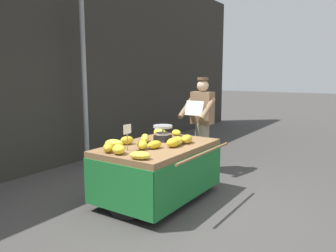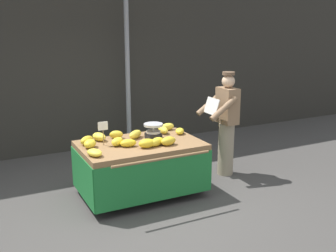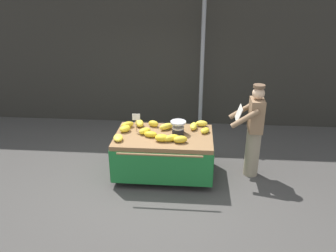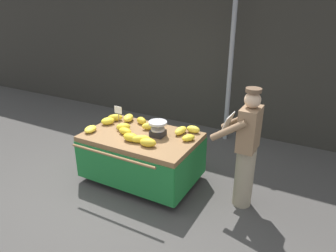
{
  "view_description": "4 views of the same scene",
  "coord_description": "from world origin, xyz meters",
  "px_view_note": "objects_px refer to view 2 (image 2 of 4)",
  "views": [
    {
      "loc": [
        -3.47,
        -2.18,
        1.77
      ],
      "look_at": [
        0.64,
        0.54,
        0.99
      ],
      "focal_mm": 35.24,
      "sensor_mm": 36.0,
      "label": 1
    },
    {
      "loc": [
        -1.92,
        -4.68,
        2.45
      ],
      "look_at": [
        0.71,
        0.53,
        0.96
      ],
      "focal_mm": 42.87,
      "sensor_mm": 36.0,
      "label": 2
    },
    {
      "loc": [
        0.73,
        -5.1,
        3.31
      ],
      "look_at": [
        0.28,
        0.31,
        1.02
      ],
      "focal_mm": 36.8,
      "sensor_mm": 36.0,
      "label": 3
    },
    {
      "loc": [
        2.62,
        -3.17,
        2.75
      ],
      "look_at": [
        0.65,
        0.45,
        1.02
      ],
      "focal_mm": 32.95,
      "sensor_mm": 36.0,
      "label": 4
    }
  ],
  "objects_px": {
    "banana_cart": "(141,157)",
    "banana_bunch_10": "(90,144)",
    "banana_bunch_11": "(157,142)",
    "banana_bunch_13": "(99,137)",
    "banana_bunch_1": "(87,140)",
    "banana_bunch_7": "(180,131)",
    "banana_bunch_12": "(168,141)",
    "price_sign": "(103,128)",
    "banana_bunch_5": "(117,142)",
    "banana_bunch_0": "(128,143)",
    "banana_bunch_6": "(116,135)",
    "banana_bunch_4": "(147,143)",
    "banana_bunch_2": "(168,127)",
    "banana_bunch_3": "(163,130)",
    "weighing_scale": "(153,131)",
    "banana_bunch_8": "(95,153)",
    "banana_bunch_9": "(135,134)",
    "street_pole": "(127,67)",
    "vendor_person": "(226,123)"
  },
  "relations": [
    {
      "from": "banana_cart",
      "to": "banana_bunch_10",
      "type": "bearing_deg",
      "value": 172.65
    },
    {
      "from": "banana_bunch_11",
      "to": "banana_bunch_13",
      "type": "relative_size",
      "value": 1.14
    },
    {
      "from": "banana_cart",
      "to": "banana_bunch_1",
      "type": "height_order",
      "value": "banana_bunch_1"
    },
    {
      "from": "banana_bunch_7",
      "to": "banana_bunch_12",
      "type": "xyz_separation_m",
      "value": [
        -0.42,
        -0.44,
        0.01
      ]
    },
    {
      "from": "banana_cart",
      "to": "banana_bunch_12",
      "type": "xyz_separation_m",
      "value": [
        0.31,
        -0.28,
        0.27
      ]
    },
    {
      "from": "price_sign",
      "to": "banana_bunch_10",
      "type": "height_order",
      "value": "price_sign"
    },
    {
      "from": "banana_bunch_1",
      "to": "banana_bunch_11",
      "type": "distance_m",
      "value": 0.99
    },
    {
      "from": "price_sign",
      "to": "banana_bunch_5",
      "type": "relative_size",
      "value": 1.54
    },
    {
      "from": "banana_bunch_11",
      "to": "banana_bunch_10",
      "type": "bearing_deg",
      "value": 159.24
    },
    {
      "from": "banana_bunch_0",
      "to": "banana_bunch_10",
      "type": "height_order",
      "value": "banana_bunch_10"
    },
    {
      "from": "banana_bunch_6",
      "to": "banana_bunch_7",
      "type": "bearing_deg",
      "value": -12.63
    },
    {
      "from": "banana_bunch_0",
      "to": "banana_bunch_10",
      "type": "xyz_separation_m",
      "value": [
        -0.49,
        0.19,
        0.01
      ]
    },
    {
      "from": "banana_bunch_13",
      "to": "banana_bunch_4",
      "type": "bearing_deg",
      "value": -52.41
    },
    {
      "from": "banana_bunch_2",
      "to": "banana_bunch_3",
      "type": "bearing_deg",
      "value": -137.96
    },
    {
      "from": "weighing_scale",
      "to": "banana_bunch_7",
      "type": "height_order",
      "value": "weighing_scale"
    },
    {
      "from": "price_sign",
      "to": "banana_bunch_2",
      "type": "height_order",
      "value": "price_sign"
    },
    {
      "from": "banana_bunch_8",
      "to": "banana_bunch_9",
      "type": "relative_size",
      "value": 0.88
    },
    {
      "from": "weighing_scale",
      "to": "banana_bunch_7",
      "type": "bearing_deg",
      "value": 7.73
    },
    {
      "from": "street_pole",
      "to": "banana_bunch_0",
      "type": "height_order",
      "value": "street_pole"
    },
    {
      "from": "banana_bunch_1",
      "to": "banana_bunch_12",
      "type": "relative_size",
      "value": 1.05
    },
    {
      "from": "weighing_scale",
      "to": "banana_bunch_13",
      "type": "bearing_deg",
      "value": 159.27
    },
    {
      "from": "vendor_person",
      "to": "banana_bunch_0",
      "type": "bearing_deg",
      "value": -172.2
    },
    {
      "from": "banana_bunch_6",
      "to": "banana_bunch_7",
      "type": "height_order",
      "value": "banana_bunch_6"
    },
    {
      "from": "banana_bunch_0",
      "to": "banana_bunch_9",
      "type": "height_order",
      "value": "banana_bunch_9"
    },
    {
      "from": "banana_bunch_0",
      "to": "banana_bunch_3",
      "type": "bearing_deg",
      "value": 29.56
    },
    {
      "from": "weighing_scale",
      "to": "banana_bunch_13",
      "type": "distance_m",
      "value": 0.79
    },
    {
      "from": "banana_bunch_5",
      "to": "banana_bunch_7",
      "type": "relative_size",
      "value": 1.09
    },
    {
      "from": "banana_bunch_1",
      "to": "banana_bunch_11",
      "type": "height_order",
      "value": "banana_bunch_1"
    },
    {
      "from": "weighing_scale",
      "to": "banana_bunch_3",
      "type": "relative_size",
      "value": 1.03
    },
    {
      "from": "banana_bunch_0",
      "to": "banana_bunch_9",
      "type": "distance_m",
      "value": 0.43
    },
    {
      "from": "banana_bunch_4",
      "to": "banana_bunch_9",
      "type": "relative_size",
      "value": 0.84
    },
    {
      "from": "banana_bunch_13",
      "to": "banana_bunch_11",
      "type": "bearing_deg",
      "value": -43.32
    },
    {
      "from": "banana_cart",
      "to": "banana_bunch_0",
      "type": "relative_size",
      "value": 7.61
    },
    {
      "from": "price_sign",
      "to": "banana_bunch_7",
      "type": "relative_size",
      "value": 1.67
    },
    {
      "from": "price_sign",
      "to": "banana_bunch_9",
      "type": "distance_m",
      "value": 0.58
    },
    {
      "from": "banana_bunch_3",
      "to": "banana_bunch_4",
      "type": "distance_m",
      "value": 0.78
    },
    {
      "from": "banana_cart",
      "to": "banana_bunch_7",
      "type": "height_order",
      "value": "banana_bunch_7"
    },
    {
      "from": "price_sign",
      "to": "banana_bunch_8",
      "type": "height_order",
      "value": "price_sign"
    },
    {
      "from": "street_pole",
      "to": "banana_bunch_1",
      "type": "distance_m",
      "value": 2.45
    },
    {
      "from": "street_pole",
      "to": "banana_bunch_13",
      "type": "height_order",
      "value": "street_pole"
    },
    {
      "from": "street_pole",
      "to": "price_sign",
      "type": "relative_size",
      "value": 9.68
    },
    {
      "from": "banana_bunch_5",
      "to": "banana_bunch_1",
      "type": "bearing_deg",
      "value": 144.28
    },
    {
      "from": "banana_bunch_12",
      "to": "vendor_person",
      "type": "bearing_deg",
      "value": 18.69
    },
    {
      "from": "weighing_scale",
      "to": "banana_bunch_1",
      "type": "relative_size",
      "value": 1.12
    },
    {
      "from": "weighing_scale",
      "to": "banana_bunch_11",
      "type": "height_order",
      "value": "weighing_scale"
    },
    {
      "from": "banana_bunch_4",
      "to": "banana_bunch_8",
      "type": "bearing_deg",
      "value": -178.29
    },
    {
      "from": "banana_bunch_12",
      "to": "banana_bunch_13",
      "type": "xyz_separation_m",
      "value": [
        -0.8,
        0.66,
        -0.0
      ]
    },
    {
      "from": "street_pole",
      "to": "banana_bunch_11",
      "type": "xyz_separation_m",
      "value": [
        -0.51,
        -2.39,
        -0.79
      ]
    },
    {
      "from": "weighing_scale",
      "to": "banana_bunch_12",
      "type": "bearing_deg",
      "value": -81.31
    },
    {
      "from": "price_sign",
      "to": "street_pole",
      "type": "bearing_deg",
      "value": 60.11
    }
  ]
}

